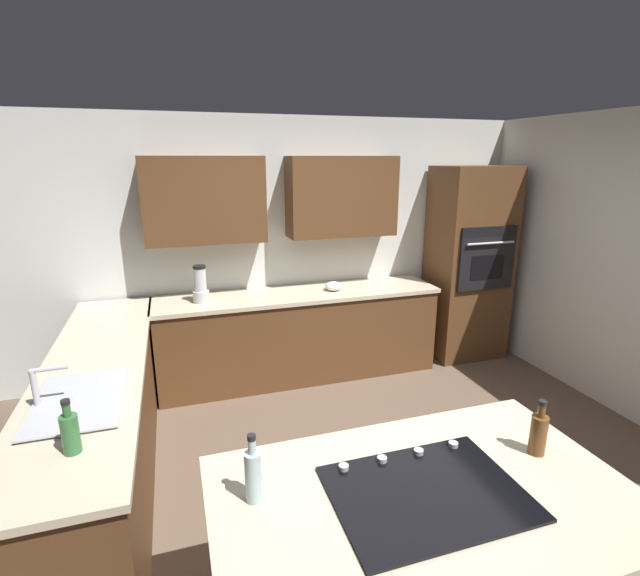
% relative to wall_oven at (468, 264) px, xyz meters
% --- Properties ---
extents(ground_plane, '(14.00, 14.00, 0.00)m').
position_rel_wall_oven_xyz_m(ground_plane, '(1.85, 1.72, -1.06)').
color(ground_plane, brown).
extents(wall_back, '(6.00, 0.44, 2.60)m').
position_rel_wall_oven_xyz_m(wall_back, '(1.93, -0.32, 0.38)').
color(wall_back, silver).
rests_on(wall_back, ground).
extents(wall_left, '(0.10, 4.00, 2.60)m').
position_rel_wall_oven_xyz_m(wall_left, '(-0.60, 1.42, 0.24)').
color(wall_left, silver).
rests_on(wall_left, ground).
extents(lower_cabinets_back, '(2.80, 0.60, 0.86)m').
position_rel_wall_oven_xyz_m(lower_cabinets_back, '(1.95, -0.00, -0.63)').
color(lower_cabinets_back, brown).
rests_on(lower_cabinets_back, ground).
extents(countertop_back, '(2.84, 0.64, 0.04)m').
position_rel_wall_oven_xyz_m(countertop_back, '(1.95, -0.00, -0.18)').
color(countertop_back, beige).
rests_on(countertop_back, lower_cabinets_back).
extents(lower_cabinets_side, '(0.60, 2.90, 0.86)m').
position_rel_wall_oven_xyz_m(lower_cabinets_side, '(3.67, 1.17, -0.63)').
color(lower_cabinets_side, brown).
rests_on(lower_cabinets_side, ground).
extents(countertop_side, '(0.64, 2.94, 0.04)m').
position_rel_wall_oven_xyz_m(countertop_side, '(3.67, 1.17, -0.18)').
color(countertop_side, beige).
rests_on(countertop_side, lower_cabinets_side).
extents(island_top, '(1.71, 1.05, 0.04)m').
position_rel_wall_oven_xyz_m(island_top, '(2.22, 2.94, -0.18)').
color(island_top, beige).
rests_on(island_top, island_base).
extents(wall_oven, '(0.80, 0.66, 2.11)m').
position_rel_wall_oven_xyz_m(wall_oven, '(0.00, 0.00, 0.00)').
color(wall_oven, brown).
rests_on(wall_oven, ground).
extents(sink_unit, '(0.46, 0.70, 0.23)m').
position_rel_wall_oven_xyz_m(sink_unit, '(3.68, 1.72, -0.14)').
color(sink_unit, '#515456').
rests_on(sink_unit, countertop_side).
extents(cooktop, '(0.76, 0.56, 0.03)m').
position_rel_wall_oven_xyz_m(cooktop, '(2.22, 2.93, -0.15)').
color(cooktop, black).
rests_on(cooktop, island_top).
extents(blender, '(0.15, 0.15, 0.35)m').
position_rel_wall_oven_xyz_m(blender, '(2.90, 0.03, -0.01)').
color(blender, silver).
rests_on(blender, countertop_back).
extents(mixing_bowl, '(0.17, 0.17, 0.09)m').
position_rel_wall_oven_xyz_m(mixing_bowl, '(1.60, 0.03, -0.11)').
color(mixing_bowl, white).
rests_on(mixing_bowl, countertop_back).
extents(dish_soap_bottle, '(0.08, 0.08, 0.27)m').
position_rel_wall_oven_xyz_m(dish_soap_bottle, '(3.62, 2.20, -0.05)').
color(dish_soap_bottle, '#336B38').
rests_on(dish_soap_bottle, countertop_side).
extents(oil_bottle, '(0.07, 0.07, 0.29)m').
position_rel_wall_oven_xyz_m(oil_bottle, '(2.88, 2.76, -0.04)').
color(oil_bottle, silver).
rests_on(oil_bottle, island_top).
extents(second_bottle, '(0.07, 0.07, 0.26)m').
position_rel_wall_oven_xyz_m(second_bottle, '(1.61, 2.85, -0.06)').
color(second_bottle, brown).
rests_on(second_bottle, island_top).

